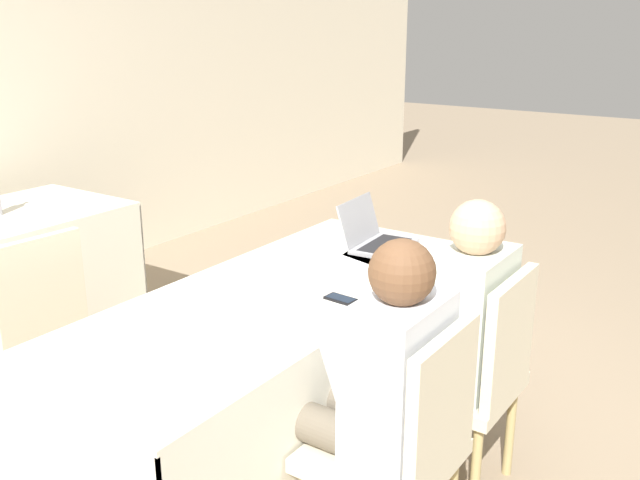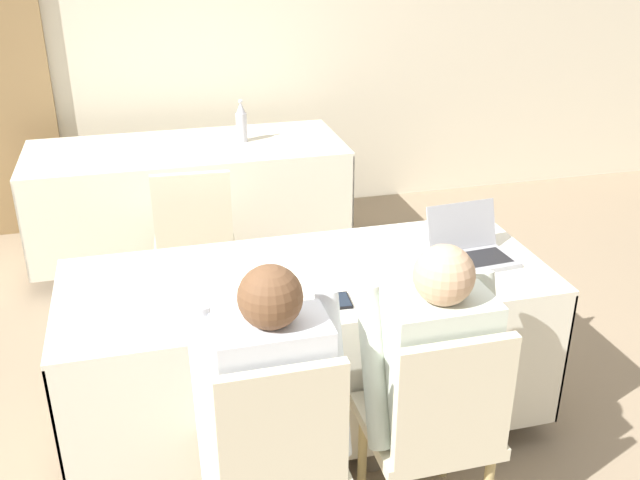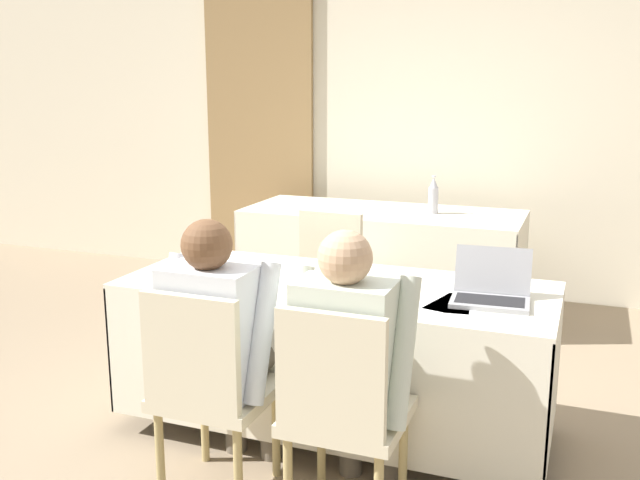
% 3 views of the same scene
% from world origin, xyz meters
% --- Properties ---
extents(ground_plane, '(24.00, 24.00, 0.00)m').
position_xyz_m(ground_plane, '(0.00, 0.00, 0.00)').
color(ground_plane, gray).
extents(wall_back, '(12.00, 0.06, 2.70)m').
position_xyz_m(wall_back, '(0.00, 2.66, 1.35)').
color(wall_back, beige).
rests_on(wall_back, ground_plane).
extents(conference_table_near, '(2.01, 0.82, 0.76)m').
position_xyz_m(conference_table_near, '(0.00, 0.00, 0.58)').
color(conference_table_near, silver).
rests_on(conference_table_near, ground_plane).
extents(conference_table_far, '(2.01, 0.82, 0.76)m').
position_xyz_m(conference_table_far, '(-0.33, 1.92, 0.58)').
color(conference_table_far, silver).
rests_on(conference_table_far, ground_plane).
extents(laptop, '(0.34, 0.30, 0.22)m').
position_xyz_m(laptop, '(0.71, -0.03, 0.80)').
color(laptop, '#99999E').
rests_on(laptop, conference_table_near).
extents(cell_phone, '(0.07, 0.12, 0.01)m').
position_xyz_m(cell_phone, '(0.08, -0.25, 0.76)').
color(cell_phone, black).
rests_on(cell_phone, conference_table_near).
extents(paper_beside_laptop, '(0.25, 0.32, 0.00)m').
position_xyz_m(paper_beside_laptop, '(0.53, -0.11, 0.76)').
color(paper_beside_laptop, white).
rests_on(paper_beside_laptop, conference_table_near).
extents(paper_centre_table, '(0.28, 0.34, 0.00)m').
position_xyz_m(paper_centre_table, '(0.60, -0.11, 0.76)').
color(paper_centre_table, white).
rests_on(paper_centre_table, conference_table_near).
extents(paper_left_edge, '(0.27, 0.34, 0.00)m').
position_xyz_m(paper_left_edge, '(-0.79, 0.09, 0.76)').
color(paper_left_edge, white).
rests_on(paper_left_edge, conference_table_near).
extents(water_bottle, '(0.07, 0.07, 0.27)m').
position_xyz_m(water_bottle, '(0.04, 1.94, 0.88)').
color(water_bottle, '#B7B7C1').
rests_on(water_bottle, conference_table_far).
extents(chair_near_left, '(0.44, 0.44, 0.91)m').
position_xyz_m(chair_near_left, '(-0.28, -0.71, 0.50)').
color(chair_near_left, tan).
rests_on(chair_near_left, ground_plane).
extents(chair_near_right, '(0.44, 0.44, 0.91)m').
position_xyz_m(chair_near_right, '(0.28, -0.71, 0.50)').
color(chair_near_right, tan).
rests_on(chair_near_right, ground_plane).
extents(chair_far_spare, '(0.47, 0.47, 0.91)m').
position_xyz_m(chair_far_spare, '(-0.37, 1.09, 0.50)').
color(chair_far_spare, tan).
rests_on(chair_far_spare, ground_plane).
extents(person_checkered_shirt, '(0.50, 0.52, 1.17)m').
position_xyz_m(person_checkered_shirt, '(-0.28, -0.61, 0.66)').
color(person_checkered_shirt, '#665B4C').
rests_on(person_checkered_shirt, ground_plane).
extents(person_white_shirt, '(0.50, 0.52, 1.17)m').
position_xyz_m(person_white_shirt, '(0.28, -0.61, 0.66)').
color(person_white_shirt, '#665B4C').
rests_on(person_white_shirt, ground_plane).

